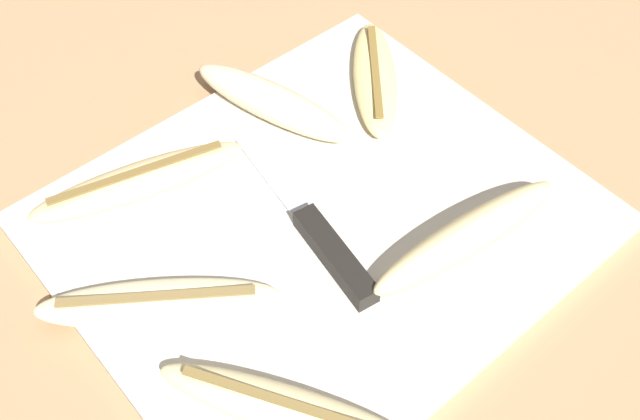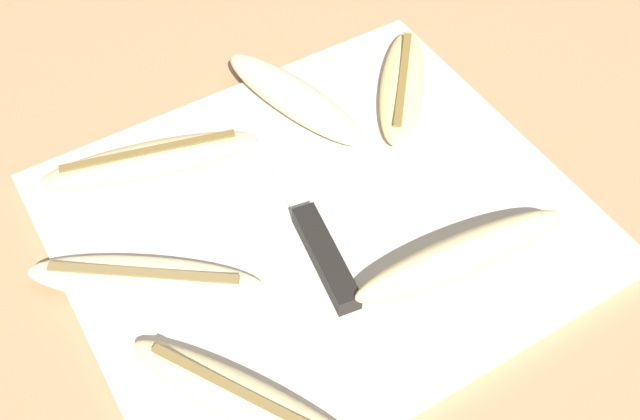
# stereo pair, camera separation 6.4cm
# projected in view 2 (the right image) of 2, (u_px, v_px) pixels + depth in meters

# --- Properties ---
(ground_plane) EXTENTS (4.00, 4.00, 0.00)m
(ground_plane) POSITION_uv_depth(u_px,v_px,m) (320.00, 225.00, 0.66)
(ground_plane) COLOR tan
(cutting_board) EXTENTS (0.43, 0.37, 0.01)m
(cutting_board) POSITION_uv_depth(u_px,v_px,m) (320.00, 221.00, 0.65)
(cutting_board) COLOR beige
(cutting_board) RESTS_ON ground_plane
(knife) EXTENTS (0.05, 0.22, 0.02)m
(knife) POSITION_uv_depth(u_px,v_px,m) (317.00, 241.00, 0.62)
(knife) COLOR black
(knife) RESTS_ON cutting_board
(banana_ripe_center) EXTENTS (0.19, 0.05, 0.04)m
(banana_ripe_center) POSITION_uv_depth(u_px,v_px,m) (461.00, 255.00, 0.60)
(banana_ripe_center) COLOR beige
(banana_ripe_center) RESTS_ON cutting_board
(banana_soft_right) EXTENTS (0.14, 0.19, 0.02)m
(banana_soft_right) POSITION_uv_depth(u_px,v_px,m) (250.00, 403.00, 0.53)
(banana_soft_right) COLOR beige
(banana_soft_right) RESTS_ON cutting_board
(banana_pale_long) EXTENTS (0.18, 0.15, 0.02)m
(banana_pale_long) POSITION_uv_depth(u_px,v_px,m) (145.00, 279.00, 0.60)
(banana_pale_long) COLOR beige
(banana_pale_long) RESTS_ON cutting_board
(banana_bright_far) EXTENTS (0.09, 0.18, 0.03)m
(banana_bright_far) POSITION_uv_depth(u_px,v_px,m) (294.00, 98.00, 0.72)
(banana_bright_far) COLOR beige
(banana_bright_far) RESTS_ON cutting_board
(banana_golden_short) EXTENTS (0.14, 0.15, 0.02)m
(banana_golden_short) POSITION_uv_depth(u_px,v_px,m) (402.00, 85.00, 0.74)
(banana_golden_short) COLOR #EDD689
(banana_golden_short) RESTS_ON cutting_board
(banana_mellow_near) EXTENTS (0.20, 0.09, 0.02)m
(banana_mellow_near) POSITION_uv_depth(u_px,v_px,m) (151.00, 159.00, 0.67)
(banana_mellow_near) COLOR beige
(banana_mellow_near) RESTS_ON cutting_board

